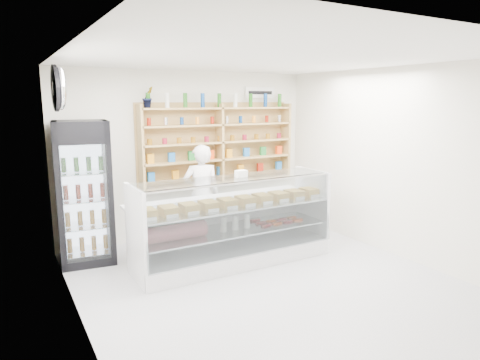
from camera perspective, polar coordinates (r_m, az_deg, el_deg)
room at (r=5.22m, az=4.10°, el=0.51°), size 5.00×5.00×5.00m
display_counter at (r=6.23m, az=-0.92°, el=-7.81°), size 2.88×0.86×1.25m
shop_worker at (r=6.93m, az=-5.18°, el=-1.96°), size 0.67×0.53×1.63m
drinks_cooler at (r=6.47m, az=-20.03°, el=-1.56°), size 0.82×0.80×2.04m
wall_shelving at (r=7.45m, az=-2.72°, el=5.04°), size 2.84×0.28×1.33m
potted_plant at (r=6.94m, az=-12.17°, el=10.75°), size 0.22×0.21×0.33m
security_mirror at (r=5.52m, az=-22.90°, el=11.21°), size 0.15×0.50×0.50m
wall_sign at (r=7.98m, az=2.67°, el=11.55°), size 0.62×0.03×0.20m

